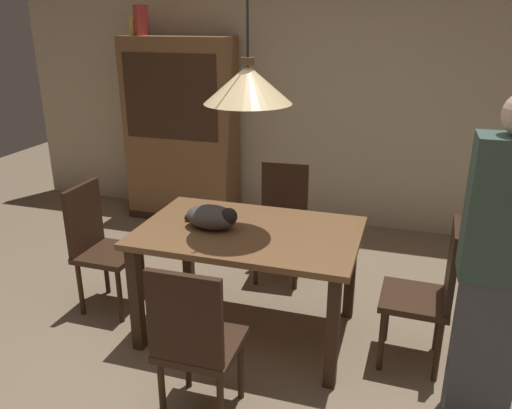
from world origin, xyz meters
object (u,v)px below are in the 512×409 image
at_px(chair_near_front, 195,340).
at_px(chair_right_side, 430,289).
at_px(book_yellow_short, 136,26).
at_px(book_red_tall, 141,20).
at_px(chair_left_side, 99,242).
at_px(hutch_bookcase, 182,134).
at_px(dining_table, 249,244).
at_px(pendant_lamp, 248,84).
at_px(person_standing, 497,273).
at_px(chair_far_back, 282,216).
at_px(cat_sleeping, 213,217).

height_order(chair_near_front, chair_right_side, same).
bearing_deg(book_yellow_short, book_red_tall, 0.00).
xyz_separation_m(chair_left_side, book_yellow_short, (-0.62, 1.85, 1.43)).
bearing_deg(book_red_tall, book_yellow_short, 180.00).
bearing_deg(hutch_bookcase, chair_right_side, -37.14).
distance_m(dining_table, pendant_lamp, 1.01).
bearing_deg(book_yellow_short, person_standing, -36.22).
xyz_separation_m(chair_left_side, person_standing, (2.52, -0.44, 0.37)).
bearing_deg(dining_table, chair_near_front, -89.94).
bearing_deg(pendant_lamp, chair_far_back, 90.28).
height_order(dining_table, cat_sleeping, cat_sleeping).
height_order(chair_near_front, cat_sleeping, chair_near_front).
bearing_deg(hutch_bookcase, pendant_lamp, -54.50).
xyz_separation_m(chair_left_side, cat_sleeping, (0.90, -0.04, 0.32)).
distance_m(chair_left_side, chair_far_back, 1.43).
bearing_deg(book_red_tall, chair_near_front, -58.21).
height_order(dining_table, hutch_bookcase, hutch_bookcase).
xyz_separation_m(dining_table, cat_sleeping, (-0.23, -0.04, 0.18)).
relative_size(dining_table, book_yellow_short, 7.00).
height_order(chair_right_side, hutch_bookcase, hutch_bookcase).
xyz_separation_m(chair_near_front, hutch_bookcase, (-1.32, 2.73, 0.38)).
relative_size(dining_table, book_red_tall, 5.00).
relative_size(chair_near_front, chair_far_back, 1.00).
bearing_deg(dining_table, person_standing, -17.72).
bearing_deg(cat_sleeping, dining_table, 10.12).
relative_size(cat_sleeping, hutch_bookcase, 0.21).
distance_m(chair_far_back, book_yellow_short, 2.46).
bearing_deg(book_yellow_short, chair_right_side, -32.83).
bearing_deg(pendant_lamp, book_red_tall, 132.39).
distance_m(chair_right_side, book_yellow_short, 3.71).
xyz_separation_m(dining_table, chair_left_side, (-1.13, 0.00, -0.14)).
bearing_deg(cat_sleeping, chair_far_back, 76.37).
bearing_deg(chair_left_side, book_yellow_short, 108.54).
distance_m(cat_sleeping, person_standing, 1.67).
bearing_deg(book_red_tall, dining_table, -47.61).
bearing_deg(hutch_bookcase, cat_sleeping, -59.96).
height_order(cat_sleeping, book_yellow_short, book_yellow_short).
bearing_deg(chair_left_side, book_red_tall, 106.94).
height_order(dining_table, book_yellow_short, book_yellow_short).
distance_m(chair_near_front, book_yellow_short, 3.55).
bearing_deg(chair_near_front, dining_table, 90.06).
bearing_deg(chair_left_side, chair_far_back, 37.98).
bearing_deg(hutch_bookcase, chair_near_front, -64.16).
bearing_deg(book_yellow_short, chair_near_front, -57.35).
distance_m(dining_table, book_yellow_short, 2.86).
distance_m(chair_left_side, pendant_lamp, 1.61).
bearing_deg(chair_near_front, chair_far_back, 90.17).
height_order(cat_sleeping, book_red_tall, book_red_tall).
bearing_deg(dining_table, book_red_tall, 132.39).
xyz_separation_m(pendant_lamp, book_yellow_short, (-1.75, 1.85, 0.28)).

